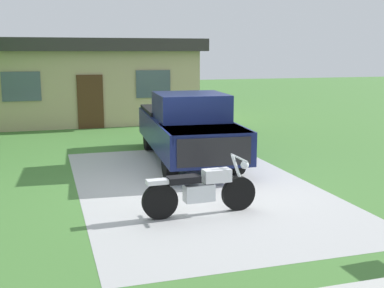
# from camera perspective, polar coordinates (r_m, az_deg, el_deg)

# --- Properties ---
(ground_plane) EXTENTS (80.00, 80.00, 0.00)m
(ground_plane) POSITION_cam_1_polar(r_m,az_deg,el_deg) (11.11, 0.40, -4.89)
(ground_plane) COLOR #467936
(driveway_pad) EXTENTS (5.18, 8.71, 0.01)m
(driveway_pad) POSITION_cam_1_polar(r_m,az_deg,el_deg) (11.11, 0.40, -4.88)
(driveway_pad) COLOR #AEAEAE
(driveway_pad) RESTS_ON ground
(motorcycle) EXTENTS (2.21, 0.70, 1.09)m
(motorcycle) POSITION_cam_1_polar(r_m,az_deg,el_deg) (9.10, 1.07, -5.35)
(motorcycle) COLOR black
(motorcycle) RESTS_ON ground
(pickup_truck) EXTENTS (2.38, 5.74, 1.90)m
(pickup_truck) POSITION_cam_1_polar(r_m,az_deg,el_deg) (13.55, -0.59, 2.08)
(pickup_truck) COLOR black
(pickup_truck) RESTS_ON ground
(neighbor_house) EXTENTS (9.60, 5.60, 3.50)m
(neighbor_house) POSITION_cam_1_polar(r_m,az_deg,el_deg) (22.06, -12.42, 7.36)
(neighbor_house) COLOR tan
(neighbor_house) RESTS_ON ground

